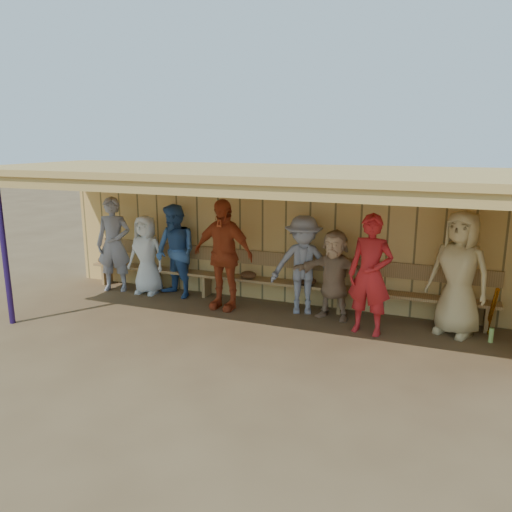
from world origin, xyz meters
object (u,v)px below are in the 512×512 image
(player_a, at_px, (114,244))
(player_d, at_px, (223,255))
(player_h, at_px, (459,274))
(player_b, at_px, (146,255))
(player_g, at_px, (370,275))
(bench, at_px, (271,275))
(player_e, at_px, (303,265))
(player_f, at_px, (334,275))
(player_c, at_px, (176,252))

(player_a, xyz_separation_m, player_d, (2.44, -0.20, 0.05))
(player_h, bearing_deg, player_b, -156.15)
(player_g, bearing_deg, player_h, 29.32)
(player_h, xyz_separation_m, bench, (-3.14, 0.38, -0.43))
(player_a, height_order, bench, player_a)
(player_e, distance_m, player_f, 0.56)
(player_d, relative_size, player_g, 1.05)
(player_a, relative_size, player_b, 1.21)
(player_b, distance_m, player_f, 3.68)
(player_g, distance_m, player_h, 1.33)
(player_e, bearing_deg, player_a, 164.96)
(player_a, bearing_deg, player_h, -16.19)
(player_a, relative_size, player_h, 0.97)
(player_c, relative_size, player_f, 1.17)
(player_a, height_order, player_g, player_g)
(player_b, height_order, player_g, player_g)
(player_b, xyz_separation_m, player_c, (0.65, 0.00, 0.12))
(player_b, xyz_separation_m, player_h, (5.58, -0.07, 0.19))
(player_g, bearing_deg, player_a, -175.92)
(player_b, relative_size, player_h, 0.80)
(player_b, height_order, player_e, player_e)
(player_a, bearing_deg, player_e, -15.16)
(player_f, xyz_separation_m, player_h, (1.90, -0.00, 0.21))
(bench, bearing_deg, player_h, -6.85)
(player_e, height_order, bench, player_e)
(player_a, relative_size, player_e, 1.09)
(player_d, bearing_deg, player_e, 15.92)
(player_a, distance_m, bench, 3.18)
(player_a, xyz_separation_m, player_c, (1.34, 0.07, -0.05))
(player_b, xyz_separation_m, bench, (2.45, 0.31, -0.24))
(player_d, xyz_separation_m, player_h, (3.83, 0.19, -0.01))
(player_b, distance_m, player_c, 0.66)
(player_b, xyz_separation_m, player_e, (3.13, 0.00, 0.08))
(player_a, xyz_separation_m, player_e, (3.82, 0.07, -0.08))
(player_b, height_order, player_d, player_d)
(player_b, relative_size, player_c, 0.87)
(player_g, bearing_deg, player_c, -178.81)
(player_h, bearing_deg, player_a, -155.47)
(player_f, distance_m, player_g, 0.81)
(player_f, xyz_separation_m, bench, (-1.23, 0.38, -0.23))
(player_d, distance_m, bench, 1.00)
(player_e, relative_size, bench, 0.22)
(player_c, relative_size, player_e, 1.04)
(player_d, bearing_deg, bench, 44.27)
(player_d, distance_m, player_e, 1.41)
(player_a, distance_m, player_d, 2.45)
(player_b, height_order, player_c, player_c)
(player_g, distance_m, bench, 2.10)
(player_e, bearing_deg, bench, 139.85)
(player_b, bearing_deg, player_f, -2.67)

